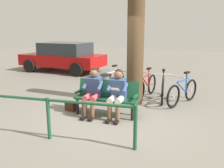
{
  "coord_description": "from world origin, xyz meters",
  "views": [
    {
      "loc": [
        -2.82,
        4.83,
        2.17
      ],
      "look_at": [
        0.21,
        -0.5,
        0.75
      ],
      "focal_mm": 38.84,
      "sensor_mm": 36.0,
      "label": 1
    }
  ],
  "objects": [
    {
      "name": "person_companion",
      "position": [
        0.51,
        -0.05,
        0.66
      ],
      "size": [
        0.54,
        0.82,
        1.2
      ],
      "rotation": [
        0.0,
        0.0,
        0.21
      ],
      "color": "#334772",
      "rests_on": "ground"
    },
    {
      "name": "parked_car",
      "position": [
        5.39,
        -4.62,
        0.77
      ],
      "size": [
        4.36,
        2.35,
        1.47
      ],
      "rotation": [
        0.0,
        0.0,
        0.1
      ],
      "color": "#A50C0C",
      "rests_on": "ground"
    },
    {
      "name": "litter_bin",
      "position": [
        0.85,
        -1.24,
        0.41
      ],
      "size": [
        0.35,
        0.35,
        0.83
      ],
      "color": "slate",
      "rests_on": "ground"
    },
    {
      "name": "handbag",
      "position": [
        1.21,
        0.01,
        0.12
      ],
      "size": [
        0.31,
        0.16,
        0.24
      ],
      "primitive_type": "cube",
      "rotation": [
        0.0,
        0.0,
        -0.08
      ],
      "color": "#3F1E14",
      "rests_on": "ground"
    },
    {
      "name": "bicycle_orange",
      "position": [
        1.18,
        -2.19,
        0.36
      ],
      "size": [
        0.48,
        1.68,
        0.94
      ],
      "rotation": [
        0.0,
        0.0,
        1.52
      ],
      "color": "black",
      "rests_on": "ground"
    },
    {
      "name": "bicycle_green",
      "position": [
        -0.62,
        -2.17,
        0.36
      ],
      "size": [
        0.63,
        1.62,
        0.94
      ],
      "rotation": [
        0.0,
        0.0,
        1.87
      ],
      "color": "black",
      "rests_on": "ground"
    },
    {
      "name": "bicycle_black",
      "position": [
        -0.07,
        -2.22,
        0.36
      ],
      "size": [
        0.48,
        1.68,
        0.94
      ],
      "rotation": [
        0.0,
        0.0,
        1.58
      ],
      "color": "black",
      "rests_on": "ground"
    },
    {
      "name": "bicycle_red",
      "position": [
        0.56,
        -2.1,
        0.36
      ],
      "size": [
        0.48,
        1.67,
        0.94
      ],
      "rotation": [
        0.0,
        0.0,
        1.41
      ],
      "color": "black",
      "rests_on": "ground"
    },
    {
      "name": "bicycle_silver",
      "position": [
        -1.25,
        -2.08,
        0.36
      ],
      "size": [
        0.58,
        1.64,
        0.94
      ],
      "rotation": [
        0.0,
        0.0,
        1.31
      ],
      "color": "black",
      "rests_on": "ground"
    },
    {
      "name": "person_reading",
      "position": [
        -0.11,
        -0.18,
        0.66
      ],
      "size": [
        0.54,
        0.82,
        1.2
      ],
      "rotation": [
        0.0,
        0.0,
        0.21
      ],
      "color": "#334772",
      "rests_on": "ground"
    },
    {
      "name": "ground_plane",
      "position": [
        0.0,
        0.0,
        0.0
      ],
      "size": [
        40.0,
        40.0,
        0.0
      ],
      "primitive_type": "plane",
      "color": "slate"
    },
    {
      "name": "tree_trunk",
      "position": [
        0.02,
        -1.5,
        1.61
      ],
      "size": [
        0.48,
        0.48,
        3.22
      ],
      "primitive_type": "cylinder",
      "color": "#4C3823",
      "rests_on": "ground"
    },
    {
      "name": "railing_fence",
      "position": [
        0.49,
        1.54,
        0.6
      ],
      "size": [
        3.42,
        0.94,
        0.85
      ],
      "rotation": [
        0.0,
        0.0,
        0.25
      ],
      "color": "#194C2D",
      "rests_on": "ground"
    },
    {
      "name": "bench",
      "position": [
        0.23,
        -0.28,
        0.51
      ],
      "size": [
        1.66,
        0.79,
        0.87
      ],
      "rotation": [
        0.0,
        0.0,
        0.21
      ],
      "color": "#194C2D",
      "rests_on": "ground"
    }
  ]
}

